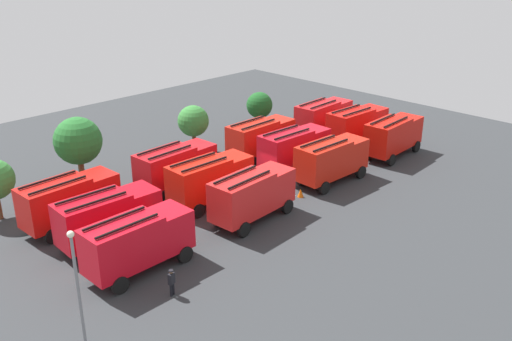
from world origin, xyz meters
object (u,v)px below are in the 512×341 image
at_px(fire_truck_1, 252,194).
at_px(fire_truck_6, 294,147).
at_px(fire_truck_0, 138,240).
at_px(fire_truck_7, 357,124).
at_px(firefighter_2, 349,113).
at_px(tree_2, 193,121).
at_px(fire_truck_5, 210,178).
at_px(fire_truck_8, 69,199).
at_px(fire_truck_10, 261,137).
at_px(fire_truck_3, 393,135).
at_px(fire_truck_9, 176,166).
at_px(firefighter_0, 319,163).
at_px(firefighter_1, 306,118).
at_px(traffic_cone_0, 301,193).
at_px(traffic_cone_1, 300,127).
at_px(fire_truck_4, 108,216).
at_px(fire_truck_11, 323,116).
at_px(tree_3, 259,105).
at_px(fire_truck_2, 332,159).
at_px(lamppost, 77,281).
at_px(tree_1, 78,141).
at_px(firefighter_3, 172,281).

xyz_separation_m(fire_truck_1, fire_truck_6, (9.70, 4.42, 0.00)).
bearing_deg(fire_truck_0, fire_truck_7, 7.98).
height_order(firefighter_2, tree_2, tree_2).
distance_m(fire_truck_5, fire_truck_6, 9.97).
distance_m(fire_truck_8, fire_truck_10, 19.47).
height_order(fire_truck_3, fire_truck_9, same).
bearing_deg(tree_2, fire_truck_3, -48.62).
xyz_separation_m(fire_truck_1, firefighter_0, (10.73, 2.37, -1.21)).
xyz_separation_m(fire_truck_5, fire_truck_6, (9.97, 0.06, 0.00)).
bearing_deg(firefighter_1, fire_truck_1, 93.05).
height_order(traffic_cone_0, traffic_cone_1, traffic_cone_1).
bearing_deg(fire_truck_4, fire_truck_11, 10.71).
relative_size(firefighter_2, tree_3, 0.39).
height_order(fire_truck_3, fire_truck_7, same).
bearing_deg(firefighter_0, fire_truck_3, -66.01).
relative_size(fire_truck_2, tree_2, 1.56).
distance_m(traffic_cone_0, lamppost, 22.24).
distance_m(fire_truck_3, fire_truck_9, 21.20).
distance_m(fire_truck_8, firefighter_0, 21.57).
relative_size(tree_1, traffic_cone_0, 8.55).
distance_m(fire_truck_0, fire_truck_6, 20.04).
height_order(fire_truck_5, fire_truck_11, same).
height_order(fire_truck_0, lamppost, lamppost).
bearing_deg(fire_truck_8, fire_truck_1, -43.43).
bearing_deg(lamppost, fire_truck_3, 6.36).
bearing_deg(fire_truck_5, fire_truck_1, -85.48).
bearing_deg(fire_truck_7, tree_1, 160.55).
xyz_separation_m(fire_truck_3, traffic_cone_1, (-0.26, 11.40, -1.79)).
distance_m(fire_truck_2, firefighter_3, 20.22).
relative_size(fire_truck_1, tree_3, 1.69).
height_order(firefighter_3, traffic_cone_1, firefighter_3).
distance_m(fire_truck_5, fire_truck_9, 4.01).
bearing_deg(fire_truck_10, firefighter_1, 16.57).
distance_m(fire_truck_11, traffic_cone_0, 15.91).
relative_size(fire_truck_6, tree_1, 1.20).
distance_m(fire_truck_5, firefighter_3, 12.62).
bearing_deg(firefighter_1, firefighter_0, 107.57).
bearing_deg(lamppost, fire_truck_5, 27.67).
bearing_deg(firefighter_3, tree_3, 107.49).
bearing_deg(fire_truck_11, firefighter_2, 8.94).
xyz_separation_m(fire_truck_6, firefighter_1, (10.59, 7.49, -1.12)).
relative_size(fire_truck_1, fire_truck_9, 1.00).
bearing_deg(fire_truck_1, tree_3, 39.58).
bearing_deg(tree_2, fire_truck_5, -123.32).
height_order(fire_truck_2, fire_truck_5, same).
relative_size(fire_truck_10, tree_3, 1.67).
height_order(fire_truck_2, firefighter_0, fire_truck_2).
relative_size(fire_truck_7, traffic_cone_0, 10.24).
height_order(firefighter_0, tree_1, tree_1).
distance_m(fire_truck_1, traffic_cone_0, 5.93).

